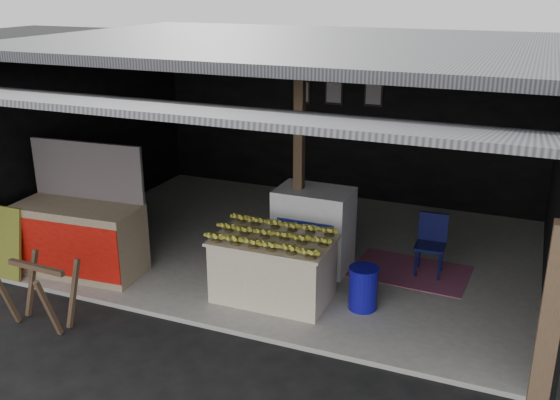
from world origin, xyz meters
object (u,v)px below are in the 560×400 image
at_px(sawhorse, 39,288).
at_px(plastic_chair, 432,239).
at_px(banana_table, 273,269).
at_px(neighbor_stall, 80,235).
at_px(water_barrel, 363,289).
at_px(white_crate, 314,229).

distance_m(sawhorse, plastic_chair, 4.90).
bearing_deg(banana_table, neighbor_stall, -174.61).
height_order(neighbor_stall, plastic_chair, neighbor_stall).
bearing_deg(plastic_chair, banana_table, -139.95).
bearing_deg(plastic_chair, sawhorse, -143.97).
xyz_separation_m(sawhorse, water_barrel, (3.30, 1.70, -0.18)).
relative_size(water_barrel, plastic_chair, 0.62).
relative_size(banana_table, white_crate, 1.30).
xyz_separation_m(banana_table, plastic_chair, (1.64, 1.48, 0.08)).
xyz_separation_m(white_crate, plastic_chair, (1.50, 0.43, -0.08)).
distance_m(neighbor_stall, water_barrel, 3.78).
bearing_deg(sawhorse, neighbor_stall, 112.01).
relative_size(white_crate, neighbor_stall, 0.64).
bearing_deg(water_barrel, banana_table, -171.05).
height_order(white_crate, plastic_chair, white_crate).
distance_m(white_crate, sawhorse, 3.50).
xyz_separation_m(neighbor_stall, water_barrel, (3.75, 0.45, -0.26)).
height_order(white_crate, water_barrel, white_crate).
height_order(neighbor_stall, sawhorse, neighbor_stall).
bearing_deg(white_crate, banana_table, -97.30).
bearing_deg(water_barrel, sawhorse, -152.74).
height_order(white_crate, sawhorse, white_crate).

